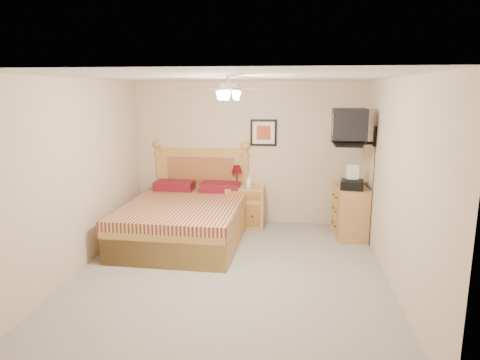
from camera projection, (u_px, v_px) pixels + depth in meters
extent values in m
plane|color=gray|center=(231.00, 272.00, 5.61)|extent=(4.50, 4.50, 0.00)
cube|color=white|center=(230.00, 77.00, 5.10)|extent=(4.00, 4.50, 0.04)
cube|color=beige|center=(248.00, 153.00, 7.54)|extent=(4.00, 0.04, 2.50)
cube|color=beige|center=(189.00, 241.00, 3.17)|extent=(4.00, 0.04, 2.50)
cube|color=beige|center=(79.00, 176.00, 5.58)|extent=(0.04, 4.50, 2.50)
cube|color=beige|center=(395.00, 183.00, 5.13)|extent=(0.04, 4.50, 2.50)
cube|color=#A37B48|center=(245.00, 206.00, 7.49)|extent=(0.67, 0.51, 0.71)
imported|color=white|center=(249.00, 181.00, 7.34)|extent=(0.11, 0.11, 0.22)
cube|color=black|center=(264.00, 133.00, 7.42)|extent=(0.46, 0.04, 0.46)
cube|color=#AE7F4B|center=(351.00, 212.00, 6.88)|extent=(0.54, 0.74, 0.83)
imported|color=beige|center=(350.00, 183.00, 7.08)|extent=(0.21, 0.27, 0.02)
imported|color=gray|center=(351.00, 181.00, 7.10)|extent=(0.25, 0.32, 0.02)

